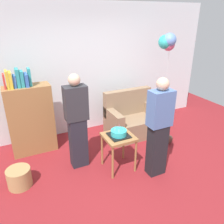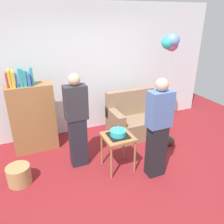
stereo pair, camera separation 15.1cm
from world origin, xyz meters
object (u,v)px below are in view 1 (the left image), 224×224
birthday_cake (119,133)px  wicker_basket (19,178)px  bookshelf (31,118)px  balloon_bunch (168,42)px  person_blowing_candles (77,122)px  handbag (167,140)px  person_holding_cake (159,128)px  side_table (119,141)px  couch (132,120)px

birthday_cake → wicker_basket: 1.68m
bookshelf → balloon_bunch: size_ratio=0.76×
bookshelf → wicker_basket: (-0.36, -0.94, -0.54)m
person_blowing_candles → handbag: 1.96m
bookshelf → balloon_bunch: 3.02m
person_blowing_candles → person_holding_cake: bearing=-46.8°
bookshelf → person_blowing_candles: person_blowing_candles is taller
person_blowing_candles → wicker_basket: (-1.00, -0.12, -0.68)m
handbag → balloon_bunch: balloon_bunch is taller
side_table → person_holding_cake: 0.69m
handbag → couch: bearing=120.7°
birthday_cake → person_blowing_candles: size_ratio=0.20×
side_table → handbag: size_ratio=2.23×
birthday_cake → handbag: birthday_cake is taller
side_table → birthday_cake: bearing=-28.1°
wicker_basket → bookshelf: bearing=68.9°
birthday_cake → balloon_bunch: (1.52, 0.86, 1.26)m
person_holding_cake → wicker_basket: size_ratio=4.53×
couch → birthday_cake: bearing=-130.5°
couch → person_blowing_candles: size_ratio=0.67×
birthday_cake → handbag: 1.39m
wicker_basket → person_blowing_candles: bearing=7.0°
bookshelf → couch: bearing=-6.7°
side_table → person_blowing_candles: (-0.57, 0.38, 0.30)m
couch → bookshelf: bearing=173.3°
side_table → balloon_bunch: bearing=29.5°
handbag → bookshelf: bearing=158.8°
couch → person_holding_cake: bearing=-103.7°
side_table → person_holding_cake: size_ratio=0.38×
couch → bookshelf: (-2.03, 0.24, 0.35)m
person_holding_cake → balloon_bunch: size_ratio=0.77×
side_table → handbag: (1.24, 0.25, -0.43)m
couch → birthday_cake: couch is taller
bookshelf → person_blowing_candles: size_ratio=0.99×
person_blowing_candles → wicker_basket: 1.22m
couch → side_table: bearing=-130.5°
bookshelf → handbag: (2.45, -0.95, -0.59)m
bookshelf → birthday_cake: size_ratio=5.04×
person_holding_cake → person_blowing_candles: bearing=-30.3°
bookshelf → birthday_cake: bookshelf is taller
couch → bookshelf: bookshelf is taller
person_holding_cake → side_table: bearing=-32.4°
birthday_cake → balloon_bunch: size_ratio=0.15×
bookshelf → balloon_bunch: balloon_bunch is taller
person_blowing_candles → person_holding_cake: (1.07, -0.76, 0.00)m
wicker_basket → person_holding_cake: bearing=-17.2°
birthday_cake → person_blowing_candles: 0.71m
wicker_basket → birthday_cake: bearing=-9.4°
person_blowing_candles → wicker_basket: person_blowing_candles is taller
wicker_basket → handbag: size_ratio=1.29×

